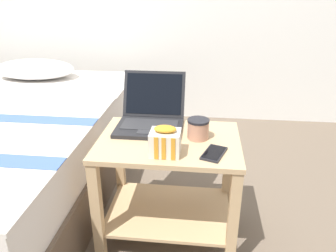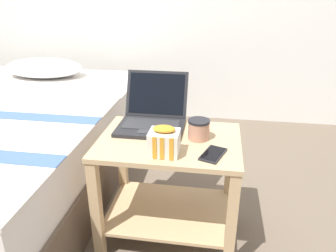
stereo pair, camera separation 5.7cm
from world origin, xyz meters
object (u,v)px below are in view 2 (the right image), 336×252
at_px(snack_bag, 165,142).
at_px(cell_phone, 213,154).
at_px(mug_front_left, 199,128).
at_px(laptop, 153,116).

relative_size(snack_bag, cell_phone, 0.80).
xyz_separation_m(mug_front_left, snack_bag, (-0.13, -0.17, 0.00)).
bearing_deg(cell_phone, laptop, 138.57).
relative_size(laptop, cell_phone, 2.18).
xyz_separation_m(mug_front_left, cell_phone, (0.07, -0.15, -0.05)).
xyz_separation_m(laptop, mug_front_left, (0.23, -0.12, 0.00)).
bearing_deg(laptop, mug_front_left, -26.96).
xyz_separation_m(laptop, snack_bag, (0.11, -0.29, 0.01)).
height_order(snack_bag, cell_phone, snack_bag).
relative_size(mug_front_left, snack_bag, 1.09).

